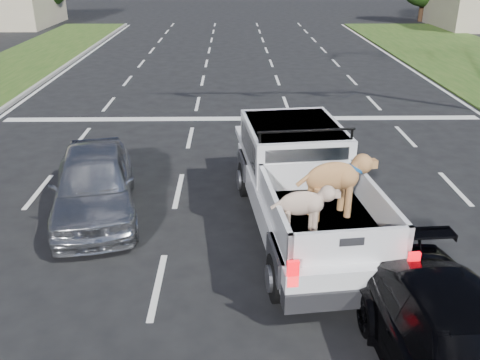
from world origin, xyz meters
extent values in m
plane|color=black|center=(0.00, 0.00, 0.00)|extent=(160.00, 160.00, 0.00)
cube|color=silver|center=(-5.25, 6.00, 0.01)|extent=(0.12, 60.00, 0.01)
cube|color=silver|center=(-1.75, 6.00, 0.01)|extent=(0.12, 60.00, 0.01)
cube|color=silver|center=(1.75, 6.00, 0.01)|extent=(0.12, 60.00, 0.01)
cube|color=silver|center=(5.25, 6.00, 0.01)|extent=(0.12, 60.00, 0.01)
cube|color=silver|center=(0.00, 10.00, 0.01)|extent=(17.00, 0.45, 0.01)
cylinder|color=#332114|center=(-16.00, 38.00, 1.08)|extent=(0.44, 0.44, 2.16)
cylinder|color=#332114|center=(16.00, 38.00, 1.08)|extent=(0.44, 0.44, 2.16)
cylinder|color=black|center=(0.39, -0.39, 0.42)|extent=(0.40, 0.88, 0.85)
cylinder|color=black|center=(2.32, -0.18, 0.42)|extent=(0.40, 0.88, 0.85)
cylinder|color=black|center=(-0.05, 3.71, 0.42)|extent=(0.40, 0.88, 0.85)
cylinder|color=black|center=(1.88, 3.92, 0.42)|extent=(0.40, 0.88, 0.85)
cube|color=silver|center=(1.13, 1.82, 0.74)|extent=(2.74, 6.10, 0.58)
cube|color=silver|center=(0.98, 3.20, 1.51)|extent=(2.32, 2.77, 0.96)
cube|color=black|center=(1.12, 1.95, 1.54)|extent=(1.72, 0.22, 0.69)
cylinder|color=black|center=(1.10, 2.10, 2.21)|extent=(2.00, 0.27, 0.06)
cube|color=black|center=(1.27, 0.52, 0.99)|extent=(2.28, 3.04, 0.07)
cube|color=silver|center=(0.33, 0.41, 1.32)|extent=(0.39, 2.84, 0.58)
cube|color=silver|center=(2.21, 0.62, 1.32)|extent=(0.39, 2.84, 0.58)
cube|color=silver|center=(1.42, -0.85, 1.32)|extent=(1.98, 0.30, 0.58)
cube|color=red|center=(0.50, -1.19, 1.06)|extent=(0.18, 0.09, 0.45)
cube|color=red|center=(2.39, -0.98, 1.06)|extent=(0.18, 0.09, 0.45)
cube|color=black|center=(1.43, -1.01, 0.54)|extent=(2.16, 0.56, 0.33)
imported|color=#ADAFB4|center=(-3.50, 2.85, 0.75)|extent=(2.66, 4.68, 1.50)
imported|color=black|center=(2.58, -2.58, 0.68)|extent=(2.21, 4.80, 1.36)
camera|label=1|loc=(-0.40, -7.54, 5.46)|focal=38.00mm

